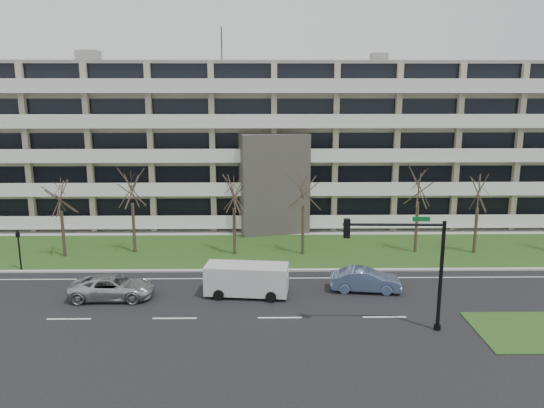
{
  "coord_description": "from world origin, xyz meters",
  "views": [
    {
      "loc": [
        -0.85,
        -28.18,
        12.71
      ],
      "look_at": [
        -0.31,
        10.0,
        4.5
      ],
      "focal_mm": 35.0,
      "sensor_mm": 36.0,
      "label": 1
    }
  ],
  "objects_px": {
    "silver_pickup": "(112,287)",
    "traffic_signal": "(408,258)",
    "white_van": "(248,277)",
    "pedestrian_signal": "(19,245)",
    "blue_sedan": "(365,280)"
  },
  "relations": [
    {
      "from": "white_van",
      "to": "pedestrian_signal",
      "type": "relative_size",
      "value": 1.8
    },
    {
      "from": "silver_pickup",
      "to": "blue_sedan",
      "type": "relative_size",
      "value": 1.15
    },
    {
      "from": "traffic_signal",
      "to": "pedestrian_signal",
      "type": "xyz_separation_m",
      "value": [
        -25.14,
        10.0,
        -2.19
      ]
    },
    {
      "from": "pedestrian_signal",
      "to": "traffic_signal",
      "type": "bearing_deg",
      "value": -39.26
    },
    {
      "from": "traffic_signal",
      "to": "pedestrian_signal",
      "type": "relative_size",
      "value": 2.12
    },
    {
      "from": "blue_sedan",
      "to": "pedestrian_signal",
      "type": "bearing_deg",
      "value": 86.44
    },
    {
      "from": "silver_pickup",
      "to": "traffic_signal",
      "type": "distance_m",
      "value": 18.0
    },
    {
      "from": "silver_pickup",
      "to": "blue_sedan",
      "type": "height_order",
      "value": "blue_sedan"
    },
    {
      "from": "white_van",
      "to": "traffic_signal",
      "type": "relative_size",
      "value": 0.85
    },
    {
      "from": "blue_sedan",
      "to": "pedestrian_signal",
      "type": "distance_m",
      "value": 24.48
    },
    {
      "from": "pedestrian_signal",
      "to": "silver_pickup",
      "type": "bearing_deg",
      "value": -50.96
    },
    {
      "from": "blue_sedan",
      "to": "traffic_signal",
      "type": "xyz_separation_m",
      "value": [
        1.07,
        -5.68,
        3.34
      ]
    },
    {
      "from": "silver_pickup",
      "to": "pedestrian_signal",
      "type": "relative_size",
      "value": 1.74
    },
    {
      "from": "silver_pickup",
      "to": "white_van",
      "type": "distance_m",
      "value": 8.44
    },
    {
      "from": "silver_pickup",
      "to": "white_van",
      "type": "relative_size",
      "value": 0.96
    }
  ]
}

